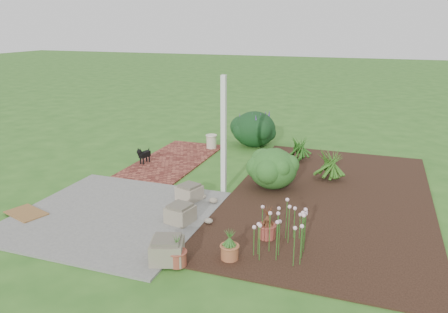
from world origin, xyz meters
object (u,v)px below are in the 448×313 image
(stone_trough_near, at_px, (167,251))
(evergreen_shrub, at_px, (273,168))
(black_dog, at_px, (144,154))
(cream_ceramic_urn, at_px, (211,142))

(stone_trough_near, xyz_separation_m, evergreen_shrub, (0.75, 3.61, 0.27))
(black_dog, distance_m, cream_ceramic_urn, 2.21)
(stone_trough_near, height_order, cream_ceramic_urn, cream_ceramic_urn)
(stone_trough_near, relative_size, evergreen_shrub, 0.46)
(black_dog, relative_size, cream_ceramic_urn, 1.22)
(black_dog, bearing_deg, evergreen_shrub, 4.47)
(cream_ceramic_urn, distance_m, evergreen_shrub, 3.40)
(stone_trough_near, bearing_deg, evergreen_shrub, 78.19)
(black_dog, xyz_separation_m, evergreen_shrub, (3.50, -0.50, 0.19))
(stone_trough_near, relative_size, cream_ceramic_urn, 1.27)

